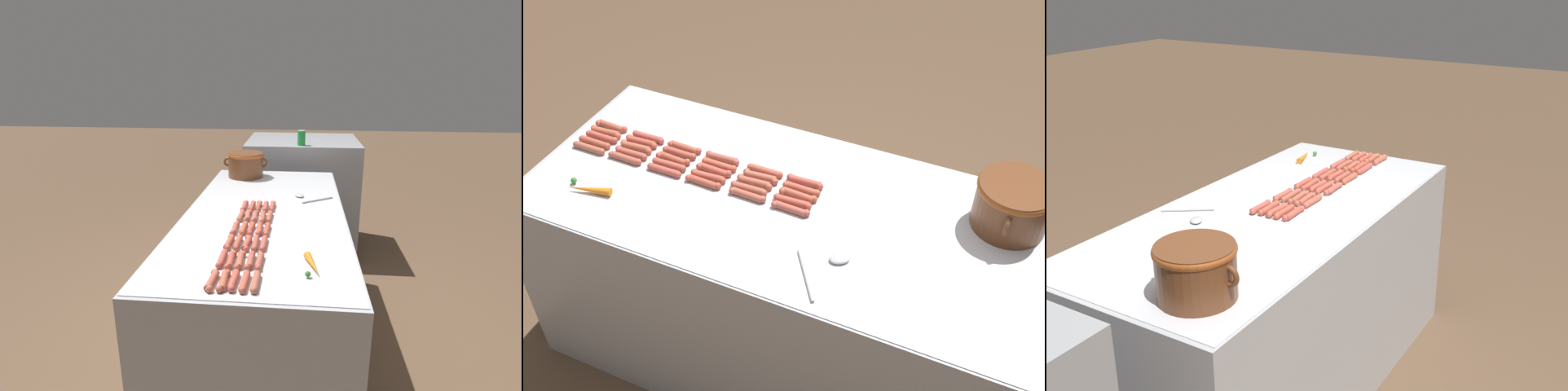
% 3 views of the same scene
% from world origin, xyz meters
% --- Properties ---
extents(ground_plane, '(20.00, 20.00, 0.00)m').
position_xyz_m(ground_plane, '(0.00, 0.00, 0.00)').
color(ground_plane, brown).
extents(griddle_counter, '(0.87, 1.92, 0.88)m').
position_xyz_m(griddle_counter, '(0.00, 0.00, 0.44)').
color(griddle_counter, '#ADAFB5').
rests_on(griddle_counter, ground_plane).
extents(back_cabinet, '(0.99, 0.84, 1.04)m').
position_xyz_m(back_cabinet, '(0.21, 1.59, 0.52)').
color(back_cabinet, '#939599').
rests_on(back_cabinet, ground_plane).
extents(hot_dog_0, '(0.03, 0.15, 0.03)m').
position_xyz_m(hot_dog_0, '(-0.12, -0.83, 0.90)').
color(hot_dog_0, '#B85944').
rests_on(hot_dog_0, griddle_counter).
extents(hot_dog_1, '(0.03, 0.15, 0.03)m').
position_xyz_m(hot_dog_1, '(-0.12, -0.65, 0.90)').
color(hot_dog_1, '#BE4F44').
rests_on(hot_dog_1, griddle_counter).
extents(hot_dog_2, '(0.03, 0.15, 0.03)m').
position_xyz_m(hot_dog_2, '(-0.12, -0.49, 0.90)').
color(hot_dog_2, '#B4543D').
rests_on(hot_dog_2, griddle_counter).
extents(hot_dog_3, '(0.03, 0.15, 0.03)m').
position_xyz_m(hot_dog_3, '(-0.12, -0.32, 0.90)').
color(hot_dog_3, '#B45847').
rests_on(hot_dog_3, griddle_counter).
extents(hot_dog_4, '(0.03, 0.15, 0.03)m').
position_xyz_m(hot_dog_4, '(-0.12, -0.13, 0.90)').
color(hot_dog_4, '#BD5742').
rests_on(hot_dog_4, griddle_counter).
extents(hot_dog_5, '(0.03, 0.15, 0.03)m').
position_xyz_m(hot_dog_5, '(-0.12, 0.03, 0.90)').
color(hot_dog_5, '#B94F41').
rests_on(hot_dog_5, griddle_counter).
extents(hot_dog_6, '(0.03, 0.15, 0.03)m').
position_xyz_m(hot_dog_6, '(-0.08, -0.83, 0.90)').
color(hot_dog_6, '#BA5A40').
rests_on(hot_dog_6, griddle_counter).
extents(hot_dog_7, '(0.03, 0.15, 0.03)m').
position_xyz_m(hot_dog_7, '(-0.08, -0.66, 0.90)').
color(hot_dog_7, '#BA4F3D').
rests_on(hot_dog_7, griddle_counter).
extents(hot_dog_8, '(0.03, 0.15, 0.03)m').
position_xyz_m(hot_dog_8, '(-0.08, -0.49, 0.90)').
color(hot_dog_8, '#B4513F').
rests_on(hot_dog_8, griddle_counter).
extents(hot_dog_9, '(0.03, 0.15, 0.03)m').
position_xyz_m(hot_dog_9, '(-0.08, -0.31, 0.90)').
color(hot_dog_9, '#BE543D').
rests_on(hot_dog_9, griddle_counter).
extents(hot_dog_10, '(0.04, 0.15, 0.03)m').
position_xyz_m(hot_dog_10, '(-0.08, -0.13, 0.90)').
color(hot_dog_10, '#B25A45').
rests_on(hot_dog_10, griddle_counter).
extents(hot_dog_11, '(0.03, 0.15, 0.03)m').
position_xyz_m(hot_dog_11, '(-0.08, 0.03, 0.90)').
color(hot_dog_11, '#BD513E').
rests_on(hot_dog_11, griddle_counter).
extents(hot_dog_12, '(0.03, 0.15, 0.03)m').
position_xyz_m(hot_dog_12, '(-0.04, -0.82, 0.90)').
color(hot_dog_12, '#BD5043').
rests_on(hot_dog_12, griddle_counter).
extents(hot_dog_13, '(0.03, 0.15, 0.03)m').
position_xyz_m(hot_dog_13, '(-0.04, -0.66, 0.90)').
color(hot_dog_13, '#B95A41').
rests_on(hot_dog_13, griddle_counter).
extents(hot_dog_14, '(0.04, 0.15, 0.03)m').
position_xyz_m(hot_dog_14, '(-0.04, -0.49, 0.90)').
color(hot_dog_14, '#BA513D').
rests_on(hot_dog_14, griddle_counter).
extents(hot_dog_15, '(0.03, 0.15, 0.03)m').
position_xyz_m(hot_dog_15, '(-0.04, -0.31, 0.90)').
color(hot_dog_15, '#BC5040').
rests_on(hot_dog_15, griddle_counter).
extents(hot_dog_16, '(0.03, 0.15, 0.03)m').
position_xyz_m(hot_dog_16, '(-0.04, -0.14, 0.90)').
color(hot_dog_16, '#B45744').
rests_on(hot_dog_16, griddle_counter).
extents(hot_dog_17, '(0.03, 0.15, 0.03)m').
position_xyz_m(hot_dog_17, '(-0.04, 0.04, 0.90)').
color(hot_dog_17, '#B4543E').
rests_on(hot_dog_17, griddle_counter).
extents(hot_dog_18, '(0.03, 0.15, 0.03)m').
position_xyz_m(hot_dog_18, '(-0.00, -0.83, 0.90)').
color(hot_dog_18, '#BA543F').
rests_on(hot_dog_18, griddle_counter).
extents(hot_dog_19, '(0.03, 0.15, 0.03)m').
position_xyz_m(hot_dog_19, '(-0.00, -0.66, 0.90)').
color(hot_dog_19, '#B65544').
rests_on(hot_dog_19, griddle_counter).
extents(hot_dog_20, '(0.03, 0.15, 0.03)m').
position_xyz_m(hot_dog_20, '(-0.00, -0.48, 0.90)').
color(hot_dog_20, '#B55242').
rests_on(hot_dog_20, griddle_counter).
extents(hot_dog_21, '(0.03, 0.15, 0.03)m').
position_xyz_m(hot_dog_21, '(0.00, -0.31, 0.90)').
color(hot_dog_21, '#BA5140').
rests_on(hot_dog_21, griddle_counter).
extents(hot_dog_22, '(0.03, 0.15, 0.03)m').
position_xyz_m(hot_dog_22, '(-0.00, -0.14, 0.90)').
color(hot_dog_22, '#B25944').
rests_on(hot_dog_22, griddle_counter).
extents(hot_dog_23, '(0.03, 0.15, 0.03)m').
position_xyz_m(hot_dog_23, '(-0.00, 0.03, 0.90)').
color(hot_dog_23, '#BB503F').
rests_on(hot_dog_23, griddle_counter).
extents(hot_dog_24, '(0.03, 0.15, 0.03)m').
position_xyz_m(hot_dog_24, '(0.04, -0.83, 0.90)').
color(hot_dog_24, '#B25C45').
rests_on(hot_dog_24, griddle_counter).
extents(hot_dog_25, '(0.03, 0.15, 0.03)m').
position_xyz_m(hot_dog_25, '(0.04, -0.66, 0.90)').
color(hot_dog_25, '#B05745').
rests_on(hot_dog_25, griddle_counter).
extents(hot_dog_26, '(0.03, 0.15, 0.03)m').
position_xyz_m(hot_dog_26, '(0.04, -0.48, 0.90)').
color(hot_dog_26, '#BE5042').
rests_on(hot_dog_26, griddle_counter).
extents(hot_dog_27, '(0.03, 0.15, 0.03)m').
position_xyz_m(hot_dog_27, '(0.04, -0.31, 0.90)').
color(hot_dog_27, '#B64F3D').
rests_on(hot_dog_27, griddle_counter).
extents(hot_dog_28, '(0.03, 0.15, 0.03)m').
position_xyz_m(hot_dog_28, '(0.03, -0.13, 0.90)').
color(hot_dog_28, '#B45543').
rests_on(hot_dog_28, griddle_counter).
extents(hot_dog_29, '(0.03, 0.15, 0.03)m').
position_xyz_m(hot_dog_29, '(0.04, 0.04, 0.90)').
color(hot_dog_29, '#B65344').
rests_on(hot_dog_29, griddle_counter).
extents(bean_pot, '(0.33, 0.26, 0.18)m').
position_xyz_m(bean_pot, '(-0.21, 0.75, 0.99)').
color(bean_pot, brown).
rests_on(bean_pot, griddle_counter).
extents(serving_spoon, '(0.24, 0.18, 0.02)m').
position_xyz_m(serving_spoon, '(0.22, 0.26, 0.89)').
color(serving_spoon, '#B7B7BC').
rests_on(serving_spoon, griddle_counter).
extents(carrot, '(0.07, 0.18, 0.03)m').
position_xyz_m(carrot, '(0.25, -0.68, 0.90)').
color(carrot, orange).
rests_on(carrot, griddle_counter).
extents(soda_can, '(0.07, 0.07, 0.13)m').
position_xyz_m(soda_can, '(0.19, 1.26, 1.10)').
color(soda_can, '#1E8C38').
rests_on(soda_can, back_cabinet).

